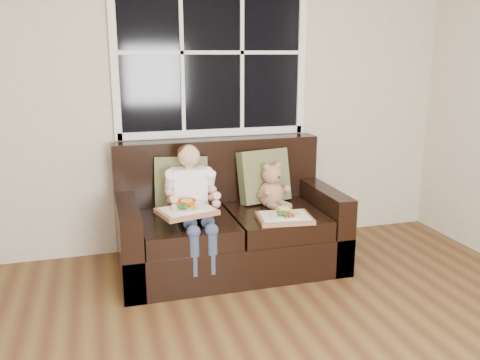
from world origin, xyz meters
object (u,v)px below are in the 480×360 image
object	(u,v)px
child	(192,194)
tray_right	(284,217)
tray_left	(187,210)
teddy_bear	(272,188)
loveseat	(228,227)

from	to	relation	value
child	tray_right	world-z (taller)	child
tray_left	tray_right	size ratio (longest dim) A/B	1.04
child	tray_left	xyz separation A→B (m)	(-0.07, -0.18, -0.06)
child	teddy_bear	world-z (taller)	child
tray_right	tray_left	bearing A→B (deg)	-177.79
tray_left	tray_right	distance (m)	0.72
tray_left	tray_right	bearing A→B (deg)	-19.78
child	teddy_bear	size ratio (longest dim) A/B	2.26
loveseat	tray_right	distance (m)	0.52
loveseat	tray_left	xyz separation A→B (m)	(-0.38, -0.29, 0.27)
tray_left	teddy_bear	bearing A→B (deg)	7.18
loveseat	teddy_bear	size ratio (longest dim) A/B	4.62
teddy_bear	tray_left	size ratio (longest dim) A/B	0.82
teddy_bear	tray_right	bearing A→B (deg)	-109.47
child	loveseat	bearing A→B (deg)	21.30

